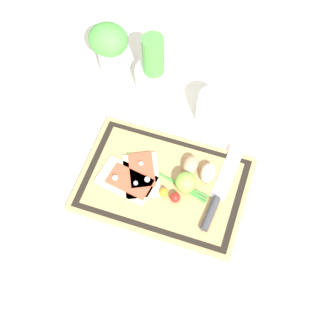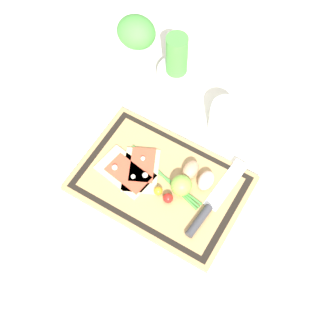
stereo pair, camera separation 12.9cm
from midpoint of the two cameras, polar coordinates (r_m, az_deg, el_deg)
ground_plane at (r=1.31m, az=1.94°, el=-2.34°), size 6.00×6.00×0.00m
cutting_board at (r=1.30m, az=1.96°, el=-2.15°), size 0.46×0.31×0.02m
pizza_slice_near at (r=1.29m, az=-2.37°, el=-0.80°), size 0.17×0.12×0.02m
pizza_slice_far at (r=1.30m, az=-0.36°, el=-0.29°), size 0.15×0.17×0.02m
knife at (r=1.25m, az=7.77°, el=-5.33°), size 0.05×0.27×0.02m
egg_brown at (r=1.29m, az=5.63°, el=-0.50°), size 0.04×0.06×0.04m
egg_pink at (r=1.28m, az=7.52°, el=-1.81°), size 0.04×0.06×0.04m
lime at (r=1.25m, az=4.57°, el=-2.42°), size 0.06×0.06×0.06m
cherry_tomato_red at (r=1.25m, az=2.94°, el=-3.98°), size 0.03×0.03×0.03m
cherry_tomato_yellow at (r=1.26m, az=1.70°, el=-3.08°), size 0.02×0.02×0.02m
scallion_bunch at (r=1.29m, az=2.23°, el=-1.28°), size 0.26×0.08×0.01m
herb_pot at (r=1.43m, az=3.66°, el=11.55°), size 0.12×0.12×0.21m
sauce_jar at (r=1.37m, az=9.59°, el=5.63°), size 0.09×0.09×0.11m
herb_glass at (r=1.43m, az=-1.16°, el=15.04°), size 0.12×0.10×0.21m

